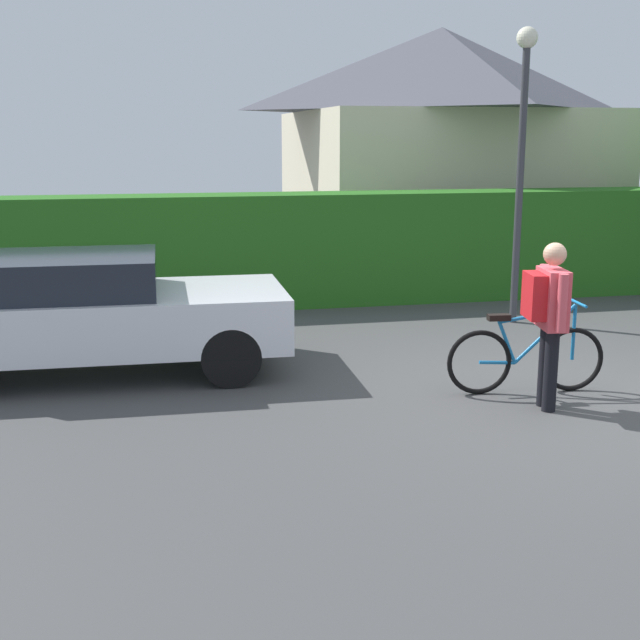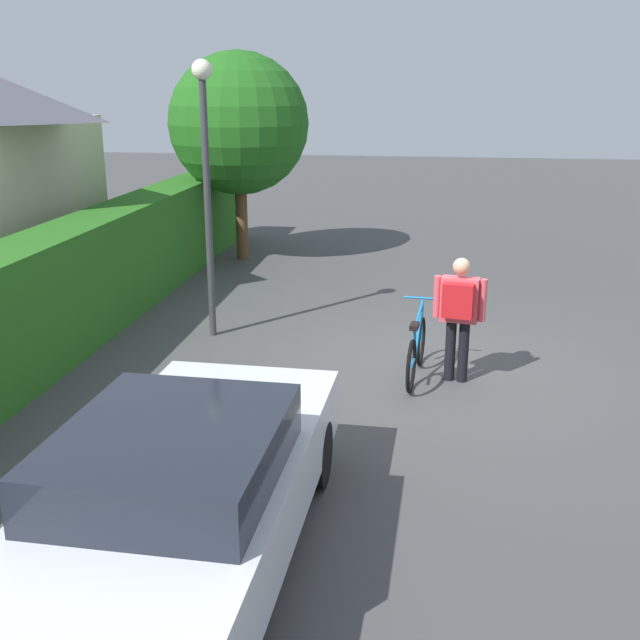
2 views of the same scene
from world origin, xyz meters
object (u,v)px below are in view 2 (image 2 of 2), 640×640
(street_lamp, at_px, (206,161))
(tree_kerbside, at_px, (239,124))
(bicycle, at_px, (416,350))
(parked_car_near, at_px, (185,488))
(person_rider, at_px, (459,309))

(street_lamp, height_order, tree_kerbside, tree_kerbside)
(bicycle, bearing_deg, parked_car_near, 159.35)
(parked_car_near, xyz_separation_m, street_lamp, (5.58, 1.43, 1.87))
(bicycle, distance_m, person_rider, 0.77)
(person_rider, xyz_separation_m, tree_kerbside, (6.44, 4.37, 1.84))
(bicycle, height_order, tree_kerbside, tree_kerbside)
(bicycle, bearing_deg, person_rider, -96.42)
(parked_car_near, bearing_deg, tree_kerbside, 11.90)
(person_rider, bearing_deg, tree_kerbside, 34.17)
(person_rider, relative_size, street_lamp, 0.40)
(parked_car_near, relative_size, bicycle, 2.53)
(street_lamp, xyz_separation_m, tree_kerbside, (5.10, 0.83, 0.24))
(parked_car_near, relative_size, person_rider, 2.58)
(bicycle, relative_size, person_rider, 1.02)
(parked_car_near, bearing_deg, street_lamp, 14.34)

